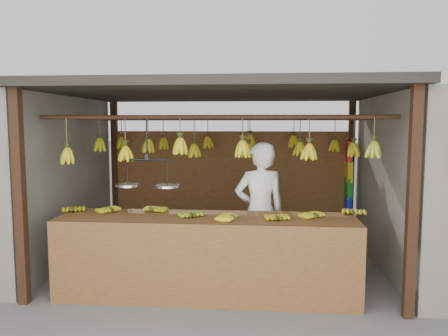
{
  "coord_description": "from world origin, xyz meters",
  "views": [
    {
      "loc": [
        0.54,
        -5.83,
        1.93
      ],
      "look_at": [
        0.0,
        0.3,
        1.3
      ],
      "focal_mm": 35.0,
      "sensor_mm": 36.0,
      "label": 1
    }
  ],
  "objects": [
    {
      "name": "vendor",
      "position": [
        0.52,
        -0.6,
        0.85
      ],
      "size": [
        0.72,
        0.58,
        1.71
      ],
      "primitive_type": "imported",
      "rotation": [
        0.0,
        0.0,
        3.45
      ],
      "color": "white",
      "rests_on": "ground"
    },
    {
      "name": "bag_bundles",
      "position": [
        1.94,
        1.35,
        1.02
      ],
      "size": [
        0.08,
        0.26,
        1.21
      ],
      "color": "red",
      "rests_on": "ground"
    },
    {
      "name": "hanging_bananas",
      "position": [
        0.0,
        -0.0,
        1.62
      ],
      "size": [
        3.59,
        2.25,
        0.4
      ],
      "color": "gold",
      "rests_on": "ground"
    },
    {
      "name": "stall",
      "position": [
        0.0,
        0.33,
        1.97
      ],
      "size": [
        4.3,
        3.3,
        2.4
      ],
      "color": "black",
      "rests_on": "ground"
    },
    {
      "name": "counter",
      "position": [
        -0.07,
        -1.22,
        0.7
      ],
      "size": [
        3.45,
        0.75,
        0.96
      ],
      "color": "brown",
      "rests_on": "ground"
    },
    {
      "name": "ground",
      "position": [
        0.0,
        0.0,
        0.0
      ],
      "size": [
        80.0,
        80.0,
        0.0
      ],
      "primitive_type": "plane",
      "color": "#5B5B57"
    },
    {
      "name": "balance_scale",
      "position": [
        -0.76,
        -1.0,
        1.26
      ],
      "size": [
        0.74,
        0.3,
        0.79
      ],
      "color": "black",
      "rests_on": "ground"
    }
  ]
}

